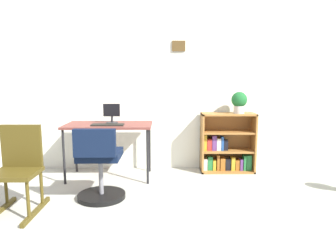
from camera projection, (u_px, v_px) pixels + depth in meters
The scene contains 9 objects.
ground_plane at pixel (162, 241), 2.53m from camera, with size 6.24×6.24×0.00m, color #A9AB9D.
wall_back at pixel (163, 79), 4.46m from camera, with size 5.20×0.12×2.57m.
desk at pixel (109, 128), 4.06m from camera, with size 1.11×0.60×0.72m.
monitor at pixel (112, 114), 4.11m from camera, with size 0.22×0.16×0.25m.
keyboard at pixel (108, 125), 3.92m from camera, with size 0.40×0.15×0.02m, color black.
office_chair at pixel (100, 168), 3.34m from camera, with size 0.52×0.54×0.81m.
rocking_chair at pixel (18, 168), 3.06m from camera, with size 0.42×0.64×0.85m.
bookshelf_low at pixel (226, 146), 4.41m from camera, with size 0.74×0.30×0.82m.
potted_plant_on_shelf at pixel (239, 101), 4.27m from camera, with size 0.21×0.21×0.29m.
Camera 1 is at (0.02, -2.36, 1.31)m, focal length 33.52 mm.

